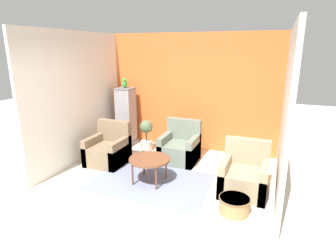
{
  "coord_description": "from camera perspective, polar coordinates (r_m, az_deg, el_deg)",
  "views": [
    {
      "loc": [
        1.85,
        -3.2,
        2.36
      ],
      "look_at": [
        0.0,
        1.53,
        0.94
      ],
      "focal_mm": 30.0,
      "sensor_mm": 36.0,
      "label": 1
    }
  ],
  "objects": [
    {
      "name": "parrot",
      "position": [
        6.89,
        -8.78,
        8.55
      ],
      "size": [
        0.11,
        0.2,
        0.24
      ],
      "color": "green",
      "rests_on": "birdcage"
    },
    {
      "name": "potted_plant",
      "position": [
        6.63,
        -4.44,
        -1.41
      ],
      "size": [
        0.33,
        0.3,
        0.73
      ],
      "color": "beige",
      "rests_on": "ground_plane"
    },
    {
      "name": "ground_plane",
      "position": [
        4.38,
        -7.65,
        -17.14
      ],
      "size": [
        20.0,
        20.0,
        0.0
      ],
      "primitive_type": "plane",
      "color": "beige",
      "rests_on": "ground"
    },
    {
      "name": "area_rug",
      "position": [
        5.23,
        -3.7,
        -11.2
      ],
      "size": [
        2.13,
        1.45,
        0.01
      ],
      "color": "slate",
      "rests_on": "ground_plane"
    },
    {
      "name": "armchair_left",
      "position": [
        6.04,
        -12.03,
        -4.88
      ],
      "size": [
        0.75,
        0.76,
        0.87
      ],
      "color": "#7A664C",
      "rests_on": "ground_plane"
    },
    {
      "name": "wicker_basket",
      "position": [
        4.4,
        13.31,
        -15.28
      ],
      "size": [
        0.46,
        0.46,
        0.25
      ],
      "color": "#A37F51",
      "rests_on": "ground_plane"
    },
    {
      "name": "wall_left",
      "position": [
        6.19,
        -17.72,
        5.45
      ],
      "size": [
        0.06,
        3.05,
        2.7
      ],
      "color": "silver",
      "rests_on": "ground_plane"
    },
    {
      "name": "armchair_right",
      "position": [
        4.93,
        15.2,
        -9.92
      ],
      "size": [
        0.75,
        0.76,
        0.87
      ],
      "color": "#9E896B",
      "rests_on": "ground_plane"
    },
    {
      "name": "wall_back_accent",
      "position": [
        6.62,
        4.96,
        6.76
      ],
      "size": [
        4.09,
        0.06,
        2.7
      ],
      "color": "orange",
      "rests_on": "ground_plane"
    },
    {
      "name": "armchair_middle",
      "position": [
        6.04,
        2.46,
        -4.54
      ],
      "size": [
        0.75,
        0.76,
        0.87
      ],
      "color": "slate",
      "rests_on": "ground_plane"
    },
    {
      "name": "coffee_table",
      "position": [
        5.05,
        -3.78,
        -7.0
      ],
      "size": [
        0.74,
        0.74,
        0.46
      ],
      "color": "brown",
      "rests_on": "ground_plane"
    },
    {
      "name": "birdcage",
      "position": [
        7.04,
        -8.5,
        1.76
      ],
      "size": [
        0.46,
        0.46,
        1.43
      ],
      "color": "slate",
      "rests_on": "ground_plane"
    },
    {
      "name": "wall_right",
      "position": [
        4.83,
        22.84,
        2.27
      ],
      "size": [
        0.06,
        3.05,
        2.7
      ],
      "color": "silver",
      "rests_on": "ground_plane"
    }
  ]
}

